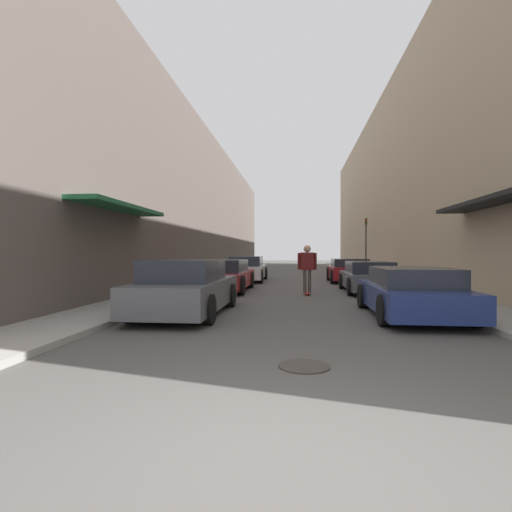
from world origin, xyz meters
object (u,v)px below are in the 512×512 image
at_px(parked_car_left_2, 247,269).
at_px(skateboarder, 307,264).
at_px(parked_car_right_2, 349,270).
at_px(parked_car_left_0, 186,288).
at_px(parked_car_right_1, 368,277).
at_px(manhole_cover, 304,366).
at_px(parked_car_right_0, 411,293).
at_px(parked_car_left_1, 224,276).
at_px(traffic_light, 366,239).

distance_m(parked_car_left_2, skateboarder, 7.37).
bearing_deg(parked_car_right_2, parked_car_left_0, -115.51).
bearing_deg(parked_car_right_1, manhole_cover, -104.29).
bearing_deg(skateboarder, parked_car_right_0, -63.57).
xyz_separation_m(parked_car_right_2, skateboarder, (-2.30, -6.40, 0.51)).
bearing_deg(parked_car_right_0, parked_car_right_1, 89.87).
bearing_deg(skateboarder, parked_car_left_0, -122.16).
xyz_separation_m(parked_car_left_1, manhole_cover, (3.01, -10.23, -0.61)).
bearing_deg(parked_car_right_2, parked_car_right_0, -89.69).
relative_size(skateboarder, traffic_light, 0.46).
bearing_deg(parked_car_right_2, manhole_cover, -99.31).
bearing_deg(parked_car_right_1, parked_car_right_0, -90.13).
xyz_separation_m(parked_car_left_2, parked_car_right_1, (5.44, -5.57, -0.06)).
relative_size(parked_car_left_1, parked_car_right_0, 1.07).
xyz_separation_m(parked_car_left_0, parked_car_right_2, (5.41, 11.34, -0.05)).
xyz_separation_m(skateboarder, manhole_cover, (-0.26, -9.23, -1.11)).
relative_size(parked_car_left_0, parked_car_right_1, 1.05).
bearing_deg(skateboarder, parked_car_left_1, 162.99).
relative_size(skateboarder, manhole_cover, 2.59).
relative_size(parked_car_left_1, parked_car_right_2, 1.22).
height_order(parked_car_left_1, parked_car_right_2, parked_car_left_1).
bearing_deg(manhole_cover, skateboarder, 88.40).
bearing_deg(parked_car_left_2, parked_car_right_2, -3.09).
xyz_separation_m(parked_car_right_1, manhole_cover, (-2.64, -10.35, -0.58)).
xyz_separation_m(parked_car_left_2, manhole_cover, (2.81, -15.91, -0.64)).
xyz_separation_m(parked_car_right_1, skateboarder, (-2.38, -1.12, 0.53)).
bearing_deg(parked_car_left_1, skateboarder, -17.01).
bearing_deg(parked_car_left_1, manhole_cover, -73.60).
height_order(parked_car_left_0, manhole_cover, parked_car_left_0).
relative_size(parked_car_right_0, parked_car_right_1, 1.04).
bearing_deg(parked_car_left_2, traffic_light, 47.18).
bearing_deg(parked_car_left_2, skateboarder, -65.39).
bearing_deg(parked_car_right_1, skateboarder, -154.76).
height_order(parked_car_left_2, traffic_light, traffic_light).
bearing_deg(manhole_cover, parked_car_right_2, 80.69).
relative_size(parked_car_right_1, manhole_cover, 6.19).
xyz_separation_m(parked_car_left_2, parked_car_right_2, (5.37, -0.29, -0.04)).
height_order(skateboarder, manhole_cover, skateboarder).
xyz_separation_m(skateboarder, traffic_light, (4.58, 14.94, 1.38)).
distance_m(skateboarder, manhole_cover, 9.30).
bearing_deg(parked_car_left_2, parked_car_right_0, -64.62).
relative_size(parked_car_right_2, skateboarder, 2.17).
distance_m(parked_car_right_2, skateboarder, 6.82).
height_order(parked_car_right_0, parked_car_right_2, parked_car_right_2).
xyz_separation_m(parked_car_left_1, parked_car_right_0, (5.63, -5.75, -0.03)).
distance_m(parked_car_left_1, skateboarder, 3.45).
xyz_separation_m(parked_car_left_2, parked_car_right_0, (5.43, -11.44, -0.06)).
distance_m(parked_car_left_0, parked_car_right_0, 5.47).
bearing_deg(traffic_light, parked_car_right_1, -99.07).
distance_m(parked_car_left_2, manhole_cover, 16.17).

